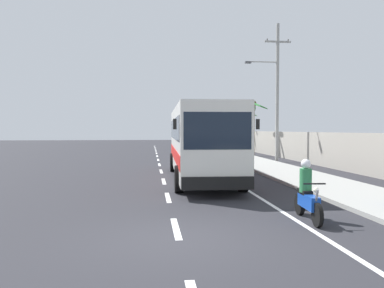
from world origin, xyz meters
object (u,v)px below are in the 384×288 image
(coach_bus_foreground, at_px, (200,139))
(palm_second, at_px, (253,115))
(motorcycle_beside_bus, at_px, (307,195))
(palm_fourth, at_px, (243,117))
(utility_pole_mid, at_px, (276,89))

(coach_bus_foreground, xyz_separation_m, palm_second, (6.82, 15.06, 1.76))
(motorcycle_beside_bus, bearing_deg, palm_fourth, 78.97)
(palm_fourth, bearing_deg, coach_bus_foreground, -108.97)
(coach_bus_foreground, xyz_separation_m, motorcycle_beside_bus, (1.70, -8.64, -1.27))
(coach_bus_foreground, bearing_deg, motorcycle_beside_bus, -78.84)
(utility_pole_mid, bearing_deg, coach_bus_foreground, -127.57)
(utility_pole_mid, distance_m, palm_second, 6.41)
(palm_second, bearing_deg, coach_bus_foreground, -114.35)
(palm_second, bearing_deg, utility_pole_mid, -89.89)
(motorcycle_beside_bus, height_order, palm_fourth, palm_fourth)
(coach_bus_foreground, bearing_deg, palm_second, 65.65)
(coach_bus_foreground, relative_size, motorcycle_beside_bus, 5.83)
(coach_bus_foreground, distance_m, palm_second, 16.63)
(palm_second, distance_m, palm_fourth, 7.76)
(coach_bus_foreground, bearing_deg, palm_fourth, 71.03)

